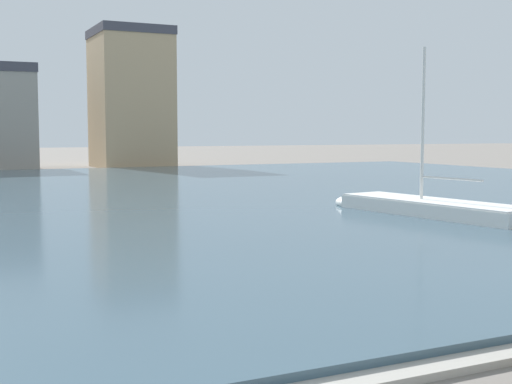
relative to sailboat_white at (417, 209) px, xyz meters
name	(u,v)px	position (x,y,z in m)	size (l,w,h in m)	color
harbor_water	(20,201)	(-12.92, 12.45, -0.29)	(80.42, 51.15, 0.25)	#3D5666
sailboat_white	(417,209)	(0.00, 0.00, 0.00)	(3.28, 9.24, 6.45)	white
townhouse_tall_gabled	(131,98)	(0.68, 42.71, 6.06)	(6.73, 7.50, 12.92)	tan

